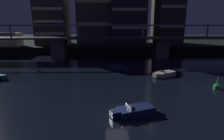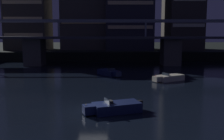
{
  "view_description": "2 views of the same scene",
  "coord_description": "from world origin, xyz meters",
  "px_view_note": "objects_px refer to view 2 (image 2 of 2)",
  "views": [
    {
      "loc": [
        -1.08,
        -17.7,
        9.37
      ],
      "look_at": [
        -0.16,
        12.71,
        1.75
      ],
      "focal_mm": 29.14,
      "sensor_mm": 36.0,
      "label": 1
    },
    {
      "loc": [
        1.4,
        -20.88,
        6.43
      ],
      "look_at": [
        1.77,
        14.95,
        1.51
      ],
      "focal_mm": 41.53,
      "sensor_mm": 36.0,
      "label": 2
    }
  ],
  "objects_px": {
    "speedboat_mid_center": "(169,78)",
    "speedboat_mid_right": "(114,107)",
    "tower_west_low": "(28,12)",
    "river_bridge": "(103,45)",
    "speedboat_near_center": "(109,72)"
  },
  "relations": [
    {
      "from": "river_bridge",
      "to": "tower_west_low",
      "type": "bearing_deg",
      "value": 138.23
    },
    {
      "from": "tower_west_low",
      "to": "speedboat_mid_center",
      "type": "relative_size",
      "value": 4.39
    },
    {
      "from": "speedboat_near_center",
      "to": "speedboat_mid_center",
      "type": "bearing_deg",
      "value": -31.62
    },
    {
      "from": "speedboat_near_center",
      "to": "speedboat_mid_center",
      "type": "height_order",
      "value": "same"
    },
    {
      "from": "speedboat_near_center",
      "to": "speedboat_mid_right",
      "type": "relative_size",
      "value": 0.93
    },
    {
      "from": "speedboat_mid_right",
      "to": "speedboat_near_center",
      "type": "bearing_deg",
      "value": 91.33
    },
    {
      "from": "river_bridge",
      "to": "speedboat_mid_right",
      "type": "bearing_deg",
      "value": -86.91
    },
    {
      "from": "speedboat_mid_center",
      "to": "tower_west_low",
      "type": "bearing_deg",
      "value": 129.35
    },
    {
      "from": "river_bridge",
      "to": "tower_west_low",
      "type": "height_order",
      "value": "tower_west_low"
    },
    {
      "from": "river_bridge",
      "to": "speedboat_mid_right",
      "type": "height_order",
      "value": "river_bridge"
    },
    {
      "from": "speedboat_near_center",
      "to": "speedboat_mid_right",
      "type": "distance_m",
      "value": 19.95
    },
    {
      "from": "tower_west_low",
      "to": "speedboat_mid_center",
      "type": "bearing_deg",
      "value": -50.65
    },
    {
      "from": "speedboat_mid_center",
      "to": "speedboat_mid_right",
      "type": "relative_size",
      "value": 0.95
    },
    {
      "from": "river_bridge",
      "to": "speedboat_mid_center",
      "type": "relative_size",
      "value": 18.88
    },
    {
      "from": "speedboat_mid_right",
      "to": "speedboat_mid_center",
      "type": "bearing_deg",
      "value": 61.74
    }
  ]
}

